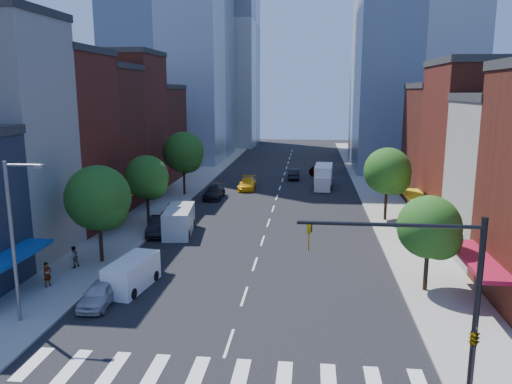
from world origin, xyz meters
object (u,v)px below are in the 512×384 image
(parked_car_front, at_px, (99,294))
(cargo_van_near, at_px, (131,274))
(pedestrian_near, at_px, (47,274))
(pedestrian_far, at_px, (74,257))
(cargo_van_far, at_px, (179,221))
(parked_car_second, at_px, (159,226))
(box_truck, at_px, (323,177))
(parked_car_rear, at_px, (214,192))
(taxi, at_px, (247,184))
(traffic_car_oncoming, at_px, (293,174))
(parked_car_third, at_px, (177,211))
(traffic_car_far, at_px, (315,170))

(parked_car_front, bearing_deg, cargo_van_near, 65.96)
(pedestrian_near, distance_m, pedestrian_far, 3.60)
(cargo_van_near, bearing_deg, cargo_van_far, 98.81)
(parked_car_second, bearing_deg, box_truck, 50.77)
(cargo_van_near, height_order, cargo_van_far, cargo_van_far)
(pedestrian_far, bearing_deg, cargo_van_far, 176.18)
(parked_car_rear, bearing_deg, taxi, 59.84)
(parked_car_rear, relative_size, pedestrian_near, 3.13)
(traffic_car_oncoming, xyz_separation_m, pedestrian_far, (-14.50, -39.66, 0.18))
(parked_car_rear, height_order, pedestrian_near, pedestrian_near)
(parked_car_front, distance_m, parked_car_third, 21.11)
(box_truck, bearing_deg, parked_car_rear, -144.99)
(pedestrian_near, bearing_deg, cargo_van_far, 1.81)
(parked_car_rear, distance_m, cargo_van_far, 15.52)
(cargo_van_near, bearing_deg, parked_car_second, 106.82)
(parked_car_second, relative_size, taxi, 0.90)
(parked_car_third, xyz_separation_m, pedestrian_far, (-3.45, -15.47, 0.19))
(parked_car_front, xyz_separation_m, traffic_car_oncoming, (10.13, 45.29, 0.08))
(box_truck, relative_size, pedestrian_near, 4.52)
(taxi, distance_m, box_truck, 10.23)
(taxi, bearing_deg, traffic_car_far, 53.08)
(parked_car_rear, xyz_separation_m, traffic_car_far, (12.30, 18.41, -0.06))
(parked_car_third, height_order, pedestrian_far, pedestrian_far)
(pedestrian_far, bearing_deg, parked_car_third, -168.22)
(parked_car_second, bearing_deg, traffic_car_far, 60.58)
(parked_car_front, xyz_separation_m, box_truck, (14.32, 39.06, 0.72))
(parked_car_second, bearing_deg, taxi, 69.48)
(parked_car_third, xyz_separation_m, box_truck, (15.24, 17.97, 0.65))
(parked_car_second, bearing_deg, parked_car_rear, 76.06)
(parked_car_front, height_order, cargo_van_far, cargo_van_far)
(taxi, xyz_separation_m, pedestrian_far, (-8.75, -31.09, 0.17))
(taxi, bearing_deg, box_truck, 11.92)
(cargo_van_far, relative_size, pedestrian_far, 3.72)
(parked_car_third, xyz_separation_m, parked_car_rear, (2.00, 9.80, -0.00))
(parked_car_third, distance_m, pedestrian_far, 15.85)
(cargo_van_far, height_order, pedestrian_near, cargo_van_far)
(cargo_van_near, bearing_deg, parked_car_third, 103.98)
(cargo_van_near, relative_size, traffic_car_oncoming, 1.05)
(parked_car_third, height_order, traffic_car_far, parked_car_third)
(parked_car_third, distance_m, traffic_car_oncoming, 26.60)
(parked_car_second, distance_m, parked_car_rear, 15.84)
(pedestrian_near, height_order, pedestrian_far, pedestrian_near)
(parked_car_third, relative_size, box_truck, 0.72)
(cargo_van_near, bearing_deg, parked_car_rear, 97.83)
(cargo_van_far, bearing_deg, parked_car_rear, 82.19)
(parked_car_front, distance_m, cargo_van_near, 2.82)
(parked_car_second, xyz_separation_m, traffic_car_oncoming, (11.05, 30.12, -0.02))
(parked_car_third, height_order, taxi, taxi)
(cargo_van_near, bearing_deg, pedestrian_far, 158.68)
(parked_car_third, distance_m, parked_car_rear, 10.00)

